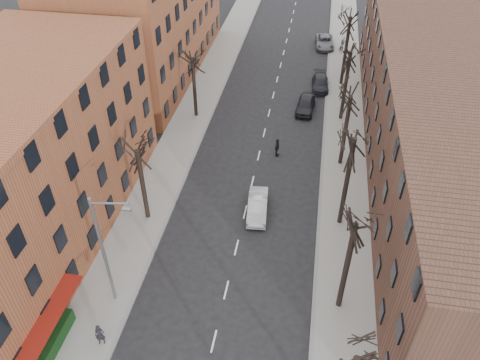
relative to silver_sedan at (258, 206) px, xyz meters
The scene contains 21 objects.
sidewalk_left 17.44m from the silver_sedan, 121.09° to the left, with size 4.00×90.00×0.15m, color gray.
sidewalk_right 16.50m from the silver_sedan, 64.87° to the left, with size 4.00×90.00×0.15m, color gray.
building_left_near 18.51m from the silver_sedan, 163.38° to the right, with size 12.00×26.00×12.00m, color brown.
building_left_far 30.01m from the silver_sedan, 125.39° to the left, with size 12.00×28.00×14.00m, color brown.
building_right 18.49m from the silver_sedan, 33.49° to the left, with size 12.00×50.00×10.00m, color #4D2F24.
awning_left 17.51m from the silver_sedan, 126.46° to the right, with size 1.20×7.00×0.15m, color maroon.
hedge 18.37m from the silver_sedan, 124.86° to the right, with size 0.80×6.00×1.00m, color #133613.
tree_right_b 10.45m from the silver_sedan, 50.74° to the right, with size 5.20×5.20×10.80m, color black, non-canonical shape.
tree_right_c 6.64m from the silver_sedan, ahead, with size 5.20×5.20×11.60m, color black, non-canonical shape.
tree_right_d 10.34m from the silver_sedan, 50.21° to the left, with size 5.20×5.20×10.00m, color black, non-canonical shape.
tree_right_e 17.25m from the silver_sedan, 67.49° to the left, with size 5.20×5.20×10.80m, color black, non-canonical shape.
tree_right_f 24.83m from the silver_sedan, 74.58° to the left, with size 5.20×5.20×11.60m, color black, non-canonical shape.
tree_left_a 8.88m from the silver_sedan, 166.44° to the right, with size 5.20×5.20×9.50m, color black, non-canonical shape.
tree_left_b 16.38m from the silver_sedan, 121.70° to the left, with size 5.20×5.20×9.50m, color black, non-canonical shape.
streetlight 13.58m from the silver_sedan, 128.55° to the right, with size 2.45×0.22×9.03m.
silver_sedan is the anchor object (origin of this frame).
parked_car_near 17.30m from the silver_sedan, 80.69° to the left, with size 1.82×4.52×1.54m, color black.
parked_car_mid 22.92m from the silver_sedan, 79.54° to the left, with size 1.86×4.58×1.33m, color black.
parked_car_far 34.99m from the silver_sedan, 82.94° to the left, with size 2.35×5.09×1.42m, color slate.
pedestrian_a 15.49m from the silver_sedan, 119.97° to the right, with size 0.59×0.39×1.62m, color black.
pedestrian_crossing 8.22m from the silver_sedan, 85.32° to the left, with size 1.09×0.45×1.86m, color black.
Camera 1 is at (4.40, -7.81, 26.06)m, focal length 35.00 mm.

